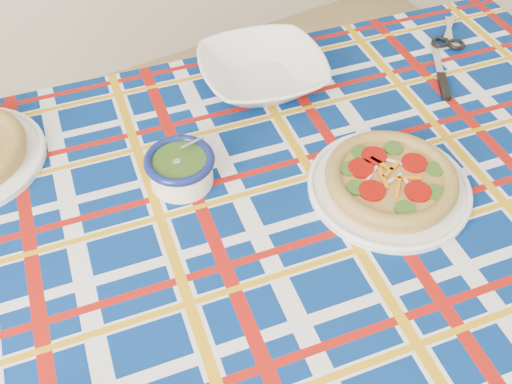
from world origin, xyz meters
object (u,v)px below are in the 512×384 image
main_focaccia_plate (391,179)px  dining_table (285,229)px  pesto_bowl (180,167)px  serving_bowl (262,72)px

main_focaccia_plate → dining_table: bearing=158.9°
main_focaccia_plate → pesto_bowl: (-0.36, 0.24, 0.01)m
pesto_bowl → serving_bowl: (0.31, 0.20, -0.01)m
main_focaccia_plate → serving_bowl: (-0.04, 0.44, 0.00)m
serving_bowl → dining_table: bearing=-113.8°
pesto_bowl → serving_bowl: size_ratio=0.48×
dining_table → serving_bowl: bearing=76.1°
pesto_bowl → serving_bowl: 0.37m
pesto_bowl → serving_bowl: bearing=32.2°
dining_table → pesto_bowl: size_ratio=13.17×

